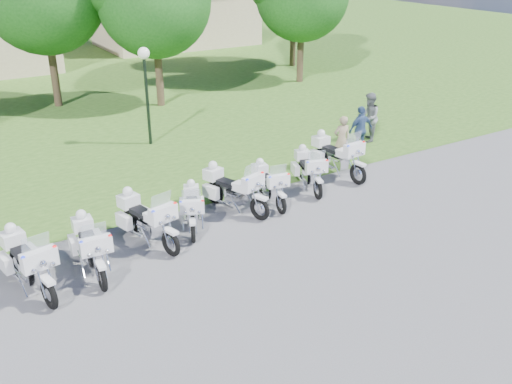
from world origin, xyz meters
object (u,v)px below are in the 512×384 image
motorcycle_3 (192,208)px  bystander_c (361,130)px  motorcycle_6 (309,169)px  lamp_post (145,71)px  motorcycle_0 (28,261)px  motorcycle_5 (269,183)px  motorcycle_1 (90,246)px  bystander_b (369,118)px  bystander_a (342,140)px  motorcycle_4 (233,188)px  motorcycle_2 (146,218)px  motorcycle_7 (336,155)px

motorcycle_3 → bystander_c: size_ratio=1.10×
motorcycle_6 → lamp_post: lamp_post is taller
motorcycle_0 → motorcycle_5: 7.26m
motorcycle_1 → motorcycle_5: 5.84m
motorcycle_0 → bystander_b: (13.62, 3.87, 0.26)m
bystander_a → motorcycle_5: bearing=33.7°
motorcycle_3 → bystander_a: bystander_a is taller
motorcycle_4 → bystander_c: bystander_c is taller
motorcycle_0 → motorcycle_6: bearing=178.5°
motorcycle_5 → motorcycle_6: bearing=-162.7°
motorcycle_1 → bystander_a: 10.09m
motorcycle_0 → motorcycle_4: 6.09m
motorcycle_3 → motorcycle_4: motorcycle_4 is taller
motorcycle_2 → motorcycle_6: bearing=173.3°
motorcycle_4 → motorcycle_3: bearing=-4.8°
motorcycle_1 → bystander_b: bearing=-158.5°
motorcycle_2 → bystander_b: size_ratio=1.25×
motorcycle_1 → motorcycle_5: (5.74, 1.07, -0.06)m
motorcycle_5 → motorcycle_0: bearing=17.6°
motorcycle_2 → motorcycle_7: (7.23, 1.12, 0.02)m
motorcycle_5 → motorcycle_6: motorcycle_6 is taller
lamp_post → bystander_a: bearing=-47.5°
motorcycle_4 → motorcycle_5: motorcycle_4 is taller
bystander_b → lamp_post: bearing=-80.2°
motorcycle_6 → bystander_c: 3.96m
bystander_b → motorcycle_6: bearing=-23.1°
motorcycle_0 → lamp_post: (6.17, 8.06, 2.15)m
motorcycle_0 → bystander_b: size_ratio=1.28×
motorcycle_2 → motorcycle_3: (1.39, 0.15, -0.10)m
bystander_a → bystander_b: bearing=-138.3°
motorcycle_1 → motorcycle_3: 3.15m
motorcycle_7 → bystander_c: bystander_c is taller
motorcycle_3 → motorcycle_6: size_ratio=0.90×
motorcycle_3 → bystander_c: 8.27m
motorcycle_3 → motorcycle_5: (2.69, 0.29, 0.01)m
motorcycle_0 → motorcycle_6: 8.97m
motorcycle_5 → bystander_a: 4.28m
motorcycle_2 → bystander_a: size_ratio=1.41×
bystander_b → bystander_c: (-1.16, -0.85, -0.07)m
motorcycle_2 → bystander_c: (9.36, 2.34, 0.20)m
motorcycle_5 → bystander_a: bearing=-151.2°
motorcycle_6 → motorcycle_7: bearing=-145.7°
motorcycle_1 → bystander_a: bearing=-161.4°
motorcycle_4 → motorcycle_6: 2.90m
motorcycle_1 → lamp_post: lamp_post is taller
motorcycle_6 → lamp_post: 7.55m
motorcycle_0 → bystander_a: 11.49m
motorcycle_0 → bystander_b: bearing=-174.4°
motorcycle_2 → motorcycle_1: bearing=7.3°
motorcycle_5 → bystander_c: (5.28, 1.90, 0.29)m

